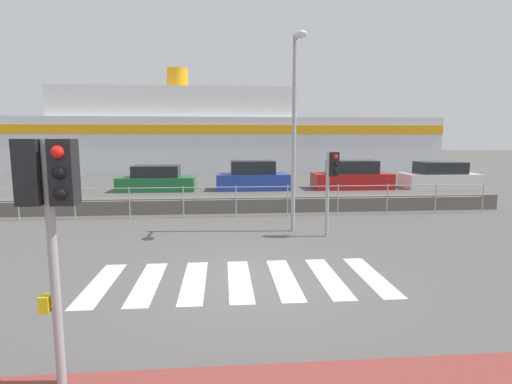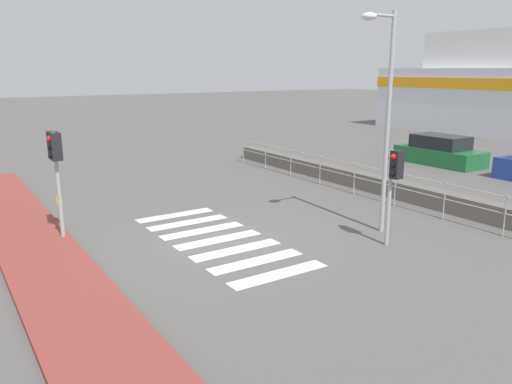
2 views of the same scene
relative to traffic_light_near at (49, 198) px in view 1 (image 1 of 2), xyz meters
The scene contains 12 objects.
ground_plane 4.63m from the traffic_light_near, 55.95° to the left, with size 160.00×160.00×0.00m, color #565451.
crosswalk 4.55m from the traffic_light_near, 57.85° to the left, with size 5.85×2.40×0.01m.
seawall 11.11m from the traffic_light_near, 77.95° to the left, with size 20.70×0.55×0.59m.
harbor_fence 10.19m from the traffic_light_near, 76.91° to the left, with size 18.67×0.04×1.13m.
traffic_light_near is the anchor object (origin of this frame).
traffic_light_far 8.33m from the traffic_light_near, 54.01° to the left, with size 0.34×0.32×2.42m.
streetlamp 8.37m from the traffic_light_near, 61.60° to the left, with size 0.32×1.14×5.73m.
ferry_boat 31.45m from the traffic_light_near, 87.38° to the left, with size 35.18×8.14×8.68m.
parked_car_green 17.49m from the traffic_light_near, 95.60° to the left, with size 4.03×1.76×1.36m.
parked_car_blue 17.74m from the traffic_light_near, 78.71° to the left, with size 3.93×1.73×1.58m.
parked_car_red 19.59m from the traffic_light_near, 62.55° to the left, with size 4.32×1.80×1.57m.
parked_car_white 22.41m from the traffic_light_near, 50.83° to the left, with size 4.16×1.85×1.47m.
Camera 1 is at (-0.48, -7.65, 2.82)m, focal length 28.00 mm.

